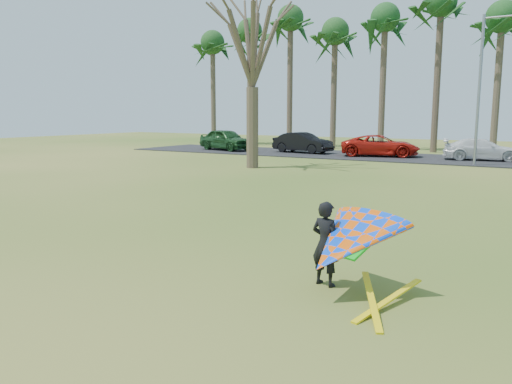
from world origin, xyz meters
The scene contains 16 objects.
ground centered at (0.00, 0.00, 0.00)m, with size 100.00×100.00×0.00m, color #255512.
parking_strip centered at (0.00, 25.00, 0.03)m, with size 46.00×7.00×0.06m, color black.
palm_0 centered at (-22.00, 31.00, 9.17)m, with size 4.84×4.84×10.84m.
palm_1 centered at (-18.00, 31.00, 9.85)m, with size 4.84×4.84×11.54m.
palm_2 centered at (-14.00, 31.00, 10.52)m, with size 4.84×4.84×12.24m.
palm_3 centered at (-10.00, 31.00, 9.17)m, with size 4.84×4.84×10.84m.
palm_4 centered at (-6.00, 31.00, 9.85)m, with size 4.84×4.84×11.54m.
palm_5 centered at (-2.00, 31.00, 10.52)m, with size 4.84×4.84×12.24m.
palm_6 centered at (2.00, 31.00, 9.17)m, with size 4.84×4.84×10.84m.
bare_tree_left centered at (-8.00, 15.00, 6.92)m, with size 6.60×6.60×9.70m.
streetlight centered at (2.16, 22.00, 4.46)m, with size 2.28×0.18×8.00m.
car_0 centered at (-16.00, 24.26, 0.87)m, with size 1.92×4.77×1.62m, color #1C471F.
car_1 centered at (-9.82, 24.94, 0.78)m, with size 1.53×4.39×1.45m, color black.
car_2 centered at (-4.14, 24.86, 0.76)m, with size 2.32×5.03×1.40m, color red.
car_3 centered at (1.98, 25.23, 0.70)m, with size 1.80×4.44×1.29m, color white.
kite_flyer centered at (2.99, -0.28, 0.84)m, with size 2.13×2.39×2.02m.
Camera 1 is at (5.71, -7.55, 2.86)m, focal length 35.00 mm.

